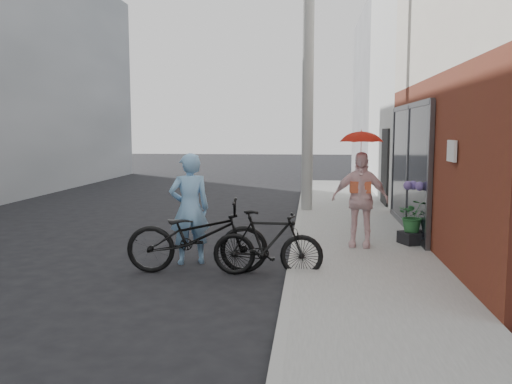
% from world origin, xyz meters
% --- Properties ---
extents(ground, '(80.00, 80.00, 0.00)m').
position_xyz_m(ground, '(0.00, 0.00, 0.00)').
color(ground, black).
rests_on(ground, ground).
extents(sidewalk, '(2.20, 24.00, 0.12)m').
position_xyz_m(sidewalk, '(2.10, 2.00, 0.06)').
color(sidewalk, gray).
rests_on(sidewalk, ground).
extents(curb, '(0.12, 24.00, 0.12)m').
position_xyz_m(curb, '(0.94, 2.00, 0.06)').
color(curb, '#9E9E99').
rests_on(curb, ground).
extents(east_building_far, '(8.00, 8.00, 7.00)m').
position_xyz_m(east_building_far, '(7.20, 16.00, 3.50)').
color(east_building_far, slate).
rests_on(east_building_far, ground).
extents(utility_pole, '(0.28, 0.28, 7.00)m').
position_xyz_m(utility_pole, '(1.10, 6.00, 3.50)').
color(utility_pole, '#9E9E99').
rests_on(utility_pole, ground).
extents(officer, '(0.75, 0.63, 1.75)m').
position_xyz_m(officer, '(-0.69, 0.69, 0.88)').
color(officer, '#7CAFDD').
rests_on(officer, ground).
extents(bike_left, '(2.15, 0.94, 1.10)m').
position_xyz_m(bike_left, '(-0.45, 0.16, 0.55)').
color(bike_left, black).
rests_on(bike_left, ground).
extents(bike_right, '(1.61, 0.48, 0.96)m').
position_xyz_m(bike_right, '(0.60, 0.06, 0.48)').
color(bike_right, black).
rests_on(bike_right, ground).
extents(kimono_woman, '(1.01, 0.56, 1.62)m').
position_xyz_m(kimono_woman, '(2.04, 1.71, 0.93)').
color(kimono_woman, '#FFD5D7').
rests_on(kimono_woman, sidewalk).
extents(parasol, '(0.71, 0.71, 0.63)m').
position_xyz_m(parasol, '(2.04, 1.71, 2.06)').
color(parasol, red).
rests_on(parasol, kimono_woman).
extents(planter, '(0.52, 0.52, 0.21)m').
position_xyz_m(planter, '(3.00, 2.01, 0.23)').
color(planter, black).
rests_on(planter, sidewalk).
extents(potted_plant, '(0.52, 0.45, 0.58)m').
position_xyz_m(potted_plant, '(3.00, 2.01, 0.62)').
color(potted_plant, '#2B6C35').
rests_on(potted_plant, planter).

